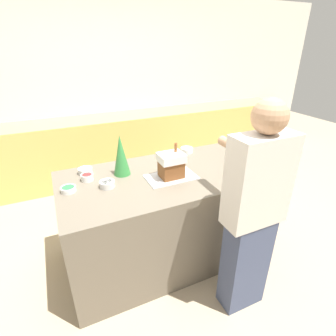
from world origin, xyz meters
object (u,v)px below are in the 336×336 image
gingerbread_house (171,165)px  person (253,214)px  candy_bowl_beside_tree (178,158)px  candy_bowl_near_tray_right (107,184)px  candy_bowl_far_right (68,189)px  candy_bowl_center_rear (87,177)px  candy_bowl_front_corner (187,150)px  candy_bowl_far_left (85,171)px  baking_tray (171,177)px  decorative_tree (121,155)px

gingerbread_house → person: size_ratio=0.17×
candy_bowl_beside_tree → candy_bowl_near_tray_right: size_ratio=1.00×
candy_bowl_far_right → candy_bowl_center_rear: candy_bowl_center_rear is taller
candy_bowl_front_corner → person: size_ratio=0.08×
candy_bowl_far_left → gingerbread_house: bearing=-30.3°
candy_bowl_far_left → candy_bowl_front_corner: candy_bowl_front_corner is taller
candy_bowl_near_tray_right → candy_bowl_far_left: candy_bowl_near_tray_right is taller
candy_bowl_beside_tree → person: (0.09, -0.99, -0.05)m
candy_bowl_far_left → candy_bowl_front_corner: (1.05, 0.06, 0.00)m
gingerbread_house → candy_bowl_center_rear: bearing=159.7°
candy_bowl_far_left → baking_tray: bearing=-30.3°
candy_bowl_far_left → candy_bowl_near_tray_right: bearing=-69.4°
decorative_tree → candy_bowl_far_left: bearing=153.5°
decorative_tree → person: 1.16m
gingerbread_house → candy_bowl_near_tray_right: 0.55m
gingerbread_house → person: (0.30, -0.69, -0.15)m
candy_bowl_near_tray_right → candy_bowl_beside_tree: bearing=18.0°
candy_bowl_near_tray_right → person: size_ratio=0.07×
baking_tray → candy_bowl_front_corner: candy_bowl_front_corner is taller
baking_tray → person: (0.30, -0.69, -0.03)m
baking_tray → candy_bowl_far_left: (-0.66, 0.39, 0.02)m
gingerbread_house → person: 0.76m
candy_bowl_beside_tree → candy_bowl_near_tray_right: (-0.75, -0.25, 0.01)m
baking_tray → person: size_ratio=0.26×
candy_bowl_beside_tree → candy_bowl_front_corner: candy_bowl_front_corner is taller
candy_bowl_near_tray_right → candy_bowl_front_corner: 1.01m
gingerbread_house → person: person is taller
candy_bowl_far_right → candy_bowl_far_left: (0.17, 0.27, 0.01)m
gingerbread_house → candy_bowl_center_rear: gingerbread_house is taller
decorative_tree → candy_bowl_beside_tree: 0.61m
decorative_tree → candy_bowl_far_right: bearing=-165.5°
candy_bowl_near_tray_right → person: 1.13m
candy_bowl_near_tray_right → candy_bowl_far_left: 0.35m
decorative_tree → person: person is taller
candy_bowl_far_left → person: (0.96, -1.07, -0.06)m
candy_bowl_far_right → decorative_tree: bearing=14.5°
candy_bowl_center_rear → candy_bowl_front_corner: bearing=10.8°
gingerbread_house → decorative_tree: decorative_tree is taller
candy_bowl_far_right → candy_bowl_beside_tree: size_ratio=0.97×
gingerbread_house → candy_bowl_near_tray_right: bearing=173.5°
baking_tray → candy_bowl_beside_tree: size_ratio=3.56×
baking_tray → decorative_tree: bearing=146.9°
gingerbread_house → decorative_tree: bearing=147.0°
candy_bowl_front_corner → person: bearing=-94.5°
decorative_tree → person: bearing=-54.2°
gingerbread_house → candy_bowl_near_tray_right: size_ratio=2.39×
baking_tray → candy_bowl_near_tray_right: 0.54m
candy_bowl_near_tray_right → candy_bowl_far_right: bearing=168.9°
baking_tray → person: person is taller
candy_bowl_beside_tree → person: 1.00m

